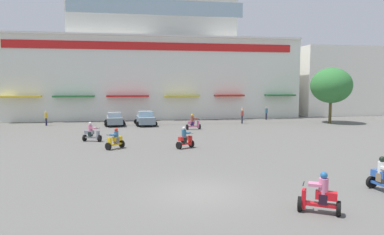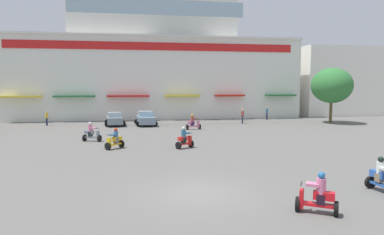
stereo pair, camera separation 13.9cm
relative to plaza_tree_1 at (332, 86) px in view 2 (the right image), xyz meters
name	(u,v)px [view 2 (the right image)]	position (x,y,z in m)	size (l,w,h in m)	color
ground_plane	(169,142)	(-20.04, -10.32, -4.41)	(128.00, 128.00, 0.00)	#5F5E59
colonial_building	(153,53)	(-20.04, 13.32, 4.61)	(38.92, 18.24, 21.50)	white
flank_building_right	(336,81)	(7.82, 11.82, 0.60)	(13.11, 8.71, 10.02)	white
plaza_tree_1	(332,86)	(0.00, 0.00, 0.00)	(4.58, 5.01, 6.48)	brown
parked_car_0	(115,119)	(-24.91, 1.52, -3.67)	(2.46, 3.98, 1.46)	slate
parked_car_1	(146,118)	(-21.55, 1.19, -3.62)	(2.54, 4.25, 1.58)	gray
scooter_rider_1	(115,140)	(-24.07, -12.56, -3.80)	(1.35, 1.34, 1.47)	black
scooter_rider_2	(318,197)	(-16.32, -26.24, -3.80)	(1.48, 1.18, 1.50)	black
scooter_rider_3	(184,139)	(-19.20, -13.18, -3.77)	(1.39, 1.15, 1.56)	black
scooter_rider_4	(193,123)	(-16.90, -3.11, -3.76)	(1.52, 0.74, 1.58)	black
scooter_rider_5	(92,133)	(-26.10, -9.03, -3.76)	(1.53, 1.00, 1.56)	black
scooter_rider_7	(382,177)	(-12.42, -24.44, -3.78)	(0.69, 1.43, 1.50)	black
pedestrian_1	(267,112)	(-5.95, 4.92, -3.47)	(0.39, 0.39, 1.65)	#28273D
pedestrian_2	(242,113)	(-9.38, 4.33, -3.47)	(0.46, 0.46, 1.63)	black
pedestrian_3	(47,117)	(-32.34, 2.71, -3.47)	(0.43, 0.43, 1.64)	#222142
pedestrian_4	(242,115)	(-10.40, 1.15, -3.44)	(0.44, 0.44, 1.67)	#2F3344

